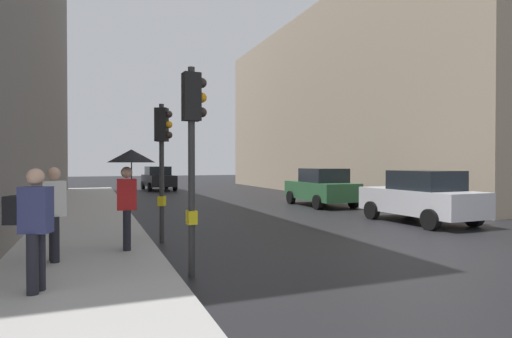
{
  "coord_description": "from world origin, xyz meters",
  "views": [
    {
      "loc": [
        -7.19,
        -7.6,
        2.0
      ],
      "look_at": [
        -1.63,
        6.53,
        1.79
      ],
      "focal_mm": 29.18,
      "sensor_mm": 36.0,
      "label": 1
    }
  ],
  "objects_px": {
    "pedestrian_with_umbrella": "(130,171)",
    "car_silver_hatchback": "(421,197)",
    "traffic_light_near_left": "(193,133)",
    "pedestrian_with_black_backpack": "(51,208)",
    "car_green_estate": "(321,187)",
    "pedestrian_with_grey_backpack": "(33,222)",
    "car_dark_suv": "(158,178)",
    "traffic_light_near_right": "(163,147)"
  },
  "relations": [
    {
      "from": "car_silver_hatchback",
      "to": "pedestrian_with_black_backpack",
      "type": "bearing_deg",
      "value": -168.18
    },
    {
      "from": "traffic_light_near_left",
      "to": "car_dark_suv",
      "type": "bearing_deg",
      "value": 83.14
    },
    {
      "from": "traffic_light_near_right",
      "to": "pedestrian_with_grey_backpack",
      "type": "distance_m",
      "value": 4.79
    },
    {
      "from": "car_green_estate",
      "to": "traffic_light_near_right",
      "type": "bearing_deg",
      "value": -142.57
    },
    {
      "from": "car_green_estate",
      "to": "traffic_light_near_left",
      "type": "bearing_deg",
      "value": -130.48
    },
    {
      "from": "traffic_light_near_left",
      "to": "pedestrian_with_grey_backpack",
      "type": "relative_size",
      "value": 2.08
    },
    {
      "from": "traffic_light_near_left",
      "to": "car_silver_hatchback",
      "type": "distance_m",
      "value": 9.5
    },
    {
      "from": "traffic_light_near_right",
      "to": "car_dark_suv",
      "type": "distance_m",
      "value": 21.13
    },
    {
      "from": "traffic_light_near_left",
      "to": "car_silver_hatchback",
      "type": "bearing_deg",
      "value": 23.27
    },
    {
      "from": "car_dark_suv",
      "to": "pedestrian_with_black_backpack",
      "type": "relative_size",
      "value": 2.43
    },
    {
      "from": "car_silver_hatchback",
      "to": "car_dark_suv",
      "type": "relative_size",
      "value": 0.99
    },
    {
      "from": "car_green_estate",
      "to": "car_silver_hatchback",
      "type": "height_order",
      "value": "same"
    },
    {
      "from": "car_dark_suv",
      "to": "pedestrian_with_black_backpack",
      "type": "xyz_separation_m",
      "value": [
        -5.28,
        -22.85,
        0.29
      ]
    },
    {
      "from": "traffic_light_near_right",
      "to": "car_silver_hatchback",
      "type": "xyz_separation_m",
      "value": [
        8.59,
        0.32,
        -1.53
      ]
    },
    {
      "from": "traffic_light_near_right",
      "to": "car_silver_hatchback",
      "type": "bearing_deg",
      "value": 2.11
    },
    {
      "from": "pedestrian_with_umbrella",
      "to": "pedestrian_with_black_backpack",
      "type": "xyz_separation_m",
      "value": [
        -1.46,
        -0.62,
        -0.68
      ]
    },
    {
      "from": "traffic_light_near_left",
      "to": "car_green_estate",
      "type": "bearing_deg",
      "value": 49.52
    },
    {
      "from": "car_silver_hatchback",
      "to": "car_green_estate",
      "type": "bearing_deg",
      "value": 92.57
    },
    {
      "from": "traffic_light_near_left",
      "to": "pedestrian_with_black_backpack",
      "type": "bearing_deg",
      "value": 149.32
    },
    {
      "from": "traffic_light_near_left",
      "to": "pedestrian_with_black_backpack",
      "type": "relative_size",
      "value": 2.08
    },
    {
      "from": "traffic_light_near_left",
      "to": "pedestrian_with_black_backpack",
      "type": "distance_m",
      "value": 3.08
    },
    {
      "from": "car_green_estate",
      "to": "pedestrian_with_grey_backpack",
      "type": "xyz_separation_m",
      "value": [
        -10.76,
        -10.3,
        0.29
      ]
    },
    {
      "from": "car_silver_hatchback",
      "to": "car_dark_suv",
      "type": "distance_m",
      "value": 21.32
    },
    {
      "from": "pedestrian_with_umbrella",
      "to": "pedestrian_with_grey_backpack",
      "type": "relative_size",
      "value": 1.21
    },
    {
      "from": "pedestrian_with_grey_backpack",
      "to": "traffic_light_near_right",
      "type": "bearing_deg",
      "value": 58.18
    },
    {
      "from": "traffic_light_near_left",
      "to": "pedestrian_with_grey_backpack",
      "type": "xyz_separation_m",
      "value": [
        -2.44,
        -0.55,
        -1.38
      ]
    },
    {
      "from": "traffic_light_near_left",
      "to": "pedestrian_with_umbrella",
      "type": "height_order",
      "value": "traffic_light_near_left"
    },
    {
      "from": "traffic_light_near_right",
      "to": "pedestrian_with_black_backpack",
      "type": "bearing_deg",
      "value": -140.1
    },
    {
      "from": "car_dark_suv",
      "to": "pedestrian_with_black_backpack",
      "type": "height_order",
      "value": "pedestrian_with_black_backpack"
    },
    {
      "from": "car_dark_suv",
      "to": "pedestrian_with_black_backpack",
      "type": "bearing_deg",
      "value": -103.02
    },
    {
      "from": "traffic_light_near_right",
      "to": "pedestrian_with_grey_backpack",
      "type": "relative_size",
      "value": 1.97
    },
    {
      "from": "traffic_light_near_right",
      "to": "pedestrian_with_grey_backpack",
      "type": "bearing_deg",
      "value": -121.82
    },
    {
      "from": "car_green_estate",
      "to": "pedestrian_with_grey_backpack",
      "type": "bearing_deg",
      "value": -136.25
    },
    {
      "from": "pedestrian_with_black_backpack",
      "to": "car_dark_suv",
      "type": "bearing_deg",
      "value": 76.98
    },
    {
      "from": "car_silver_hatchback",
      "to": "traffic_light_near_right",
      "type": "bearing_deg",
      "value": -177.89
    },
    {
      "from": "pedestrian_with_grey_backpack",
      "to": "car_dark_suv",
      "type": "bearing_deg",
      "value": 77.81
    },
    {
      "from": "car_green_estate",
      "to": "pedestrian_with_black_backpack",
      "type": "relative_size",
      "value": 2.39
    },
    {
      "from": "car_dark_suv",
      "to": "traffic_light_near_right",
      "type": "bearing_deg",
      "value": -97.96
    },
    {
      "from": "traffic_light_near_right",
      "to": "pedestrian_with_black_backpack",
      "type": "height_order",
      "value": "traffic_light_near_right"
    },
    {
      "from": "car_green_estate",
      "to": "pedestrian_with_grey_backpack",
      "type": "distance_m",
      "value": 14.9
    },
    {
      "from": "car_silver_hatchback",
      "to": "pedestrian_with_umbrella",
      "type": "bearing_deg",
      "value": -170.01
    },
    {
      "from": "pedestrian_with_umbrella",
      "to": "car_silver_hatchback",
      "type": "bearing_deg",
      "value": 9.99
    }
  ]
}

